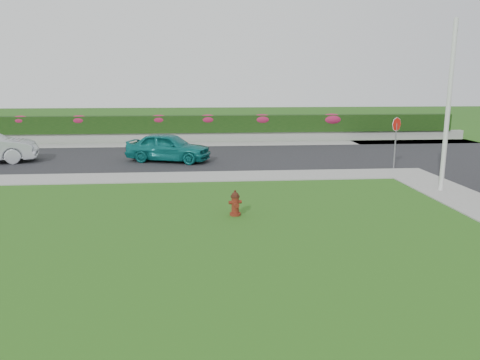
{
  "coord_description": "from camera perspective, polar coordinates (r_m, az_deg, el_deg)",
  "views": [
    {
      "loc": [
        -1.79,
        -10.06,
        3.93
      ],
      "look_at": [
        -0.61,
        4.07,
        0.9
      ],
      "focal_mm": 35.0,
      "sensor_mm": 36.0,
      "label": 1
    }
  ],
  "objects": [
    {
      "name": "ground",
      "position": [
        10.95,
        5.03,
        -9.02
      ],
      "size": [
        120.0,
        120.0,
        0.0
      ],
      "primitive_type": "plane",
      "color": "black",
      "rests_on": "ground"
    },
    {
      "name": "street_far",
      "position": [
        24.59,
        -12.23,
        2.63
      ],
      "size": [
        26.0,
        8.0,
        0.04
      ],
      "primitive_type": "cube",
      "color": "black",
      "rests_on": "ground"
    },
    {
      "name": "flower_clump_b",
      "position": [
        31.61,
        -18.99,
        6.91
      ],
      "size": [
        1.25,
        0.8,
        0.63
      ],
      "primitive_type": "ellipsoid",
      "color": "#AB1D3F",
      "rests_on": "hedge"
    },
    {
      "name": "retaining_wall",
      "position": [
        30.79,
        -3.29,
        5.27
      ],
      "size": [
        34.0,
        0.4,
        0.6
      ],
      "primitive_type": "cube",
      "color": "gray",
      "rests_on": "ground"
    },
    {
      "name": "sedan_teal",
      "position": [
        23.12,
        -8.73,
        3.98
      ],
      "size": [
        4.4,
        2.85,
        1.39
      ],
      "primitive_type": "imported",
      "rotation": [
        0.0,
        0.0,
        1.25
      ],
      "color": "#0E6B69",
      "rests_on": "street_far"
    },
    {
      "name": "utility_pole",
      "position": [
        18.04,
        24.05,
        8.07
      ],
      "size": [
        0.16,
        0.16,
        6.0
      ],
      "primitive_type": "cylinder",
      "color": "silver",
      "rests_on": "ground"
    },
    {
      "name": "sidewalk_beyond",
      "position": [
        29.33,
        -3.2,
        4.38
      ],
      "size": [
        34.0,
        2.0,
        0.04
      ],
      "primitive_type": "cube",
      "color": "gray",
      "rests_on": "ground"
    },
    {
      "name": "hedge",
      "position": [
        30.8,
        -3.31,
        6.86
      ],
      "size": [
        32.0,
        0.9,
        1.1
      ],
      "primitive_type": "cube",
      "color": "black",
      "rests_on": "retaining_wall"
    },
    {
      "name": "flower_clump_e",
      "position": [
        30.92,
        2.7,
        7.4
      ],
      "size": [
        1.37,
        0.88,
        0.69
      ],
      "primitive_type": "ellipsoid",
      "color": "#AB1D3F",
      "rests_on": "hedge"
    },
    {
      "name": "flower_clump_d",
      "position": [
        30.67,
        -3.93,
        7.38
      ],
      "size": [
        1.29,
        0.83,
        0.65
      ],
      "primitive_type": "ellipsoid",
      "color": "#AB1D3F",
      "rests_on": "hedge"
    },
    {
      "name": "flower_clump_a",
      "position": [
        32.67,
        -25.16,
        6.59
      ],
      "size": [
        1.19,
        0.77,
        0.6
      ],
      "primitive_type": "ellipsoid",
      "color": "#AB1D3F",
      "rests_on": "hedge"
    },
    {
      "name": "stop_sign",
      "position": [
        22.03,
        18.5,
        5.68
      ],
      "size": [
        0.54,
        0.36,
        2.34
      ],
      "rotation": [
        0.0,
        0.0,
        0.18
      ],
      "color": "slate",
      "rests_on": "ground"
    },
    {
      "name": "fire_hydrant",
      "position": [
        13.83,
        -0.59,
        -2.89
      ],
      "size": [
        0.4,
        0.38,
        0.76
      ],
      "rotation": [
        0.0,
        0.0,
        0.22
      ],
      "color": "#57140D",
      "rests_on": "ground"
    },
    {
      "name": "flower_clump_c",
      "position": [
        30.78,
        -9.84,
        7.26
      ],
      "size": [
        1.25,
        0.8,
        0.62
      ],
      "primitive_type": "ellipsoid",
      "color": "#AB1D3F",
      "rests_on": "hedge"
    },
    {
      "name": "sidewalk_far",
      "position": [
        19.91,
        -16.88,
        0.2
      ],
      "size": [
        24.0,
        2.0,
        0.04
      ],
      "primitive_type": "cube",
      "color": "gray",
      "rests_on": "ground"
    },
    {
      "name": "flower_clump_f",
      "position": [
        31.87,
        11.1,
        7.27
      ],
      "size": [
        1.53,
        0.98,
        0.76
      ],
      "primitive_type": "ellipsoid",
      "color": "#AB1D3F",
      "rests_on": "hedge"
    },
    {
      "name": "curb_corner",
      "position": [
        21.35,
        19.63,
        0.8
      ],
      "size": [
        2.0,
        2.0,
        0.04
      ],
      "primitive_type": "cube",
      "color": "gray",
      "rests_on": "ground"
    }
  ]
}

